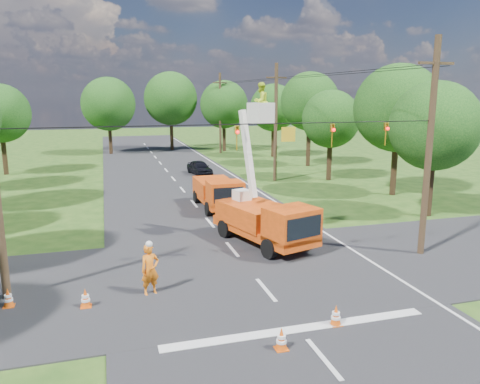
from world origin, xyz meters
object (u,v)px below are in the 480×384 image
object	(u,v)px
traffic_cone_2	(257,226)
tree_right_e	(274,108)
traffic_cone_4	(85,298)
tree_right_b	(398,108)
tree_right_d	(310,101)
bucket_truck	(265,212)
second_truck	(218,192)
ground_worker	(150,270)
tree_far_a	(108,104)
traffic_cone_0	(281,339)
distant_car	(200,168)
traffic_cone_3	(242,208)
traffic_cone_1	(336,315)
pole_right_near	(429,147)
tree_right_a	(435,126)
pole_right_far	(220,113)
tree_right_c	(331,119)
tree_left_f	(0,113)
pole_right_mid	(276,122)
traffic_cone_5	(8,298)
traffic_cone_6	(238,191)
tree_far_c	(224,105)
tree_far_b	(171,99)

from	to	relation	value
traffic_cone_2	tree_right_e	xyz separation A→B (m)	(11.73, 29.53, 5.45)
traffic_cone_4	tree_right_b	distance (m)	26.27
tree_right_b	tree_right_d	world-z (taller)	tree_right_d
bucket_truck	second_truck	bearing A→B (deg)	76.85
ground_worker	tree_right_e	bearing A→B (deg)	45.28
ground_worker	tree_far_a	bearing A→B (deg)	72.83
traffic_cone_0	tree_far_a	size ratio (longest dim) A/B	0.07
distant_car	traffic_cone_2	distance (m)	19.36
second_truck	ground_worker	distance (m)	13.56
traffic_cone_3	traffic_cone_4	size ratio (longest dim) A/B	1.00
traffic_cone_1	pole_right_near	bearing A→B (deg)	36.05
traffic_cone_2	tree_right_a	distance (m)	12.57
pole_right_far	tree_right_c	size ratio (longest dim) A/B	1.28
traffic_cone_2	traffic_cone_0	bearing A→B (deg)	-104.65
traffic_cone_4	pole_right_far	distance (m)	44.51
distant_car	tree_right_b	bearing A→B (deg)	-54.63
tree_left_f	traffic_cone_1	bearing A→B (deg)	-65.47
bucket_truck	tree_right_a	size ratio (longest dim) A/B	0.97
pole_right_mid	traffic_cone_5	bearing A→B (deg)	-130.60
traffic_cone_6	tree_right_d	distance (m)	17.64
traffic_cone_5	ground_worker	bearing A→B (deg)	-3.28
pole_right_far	tree_far_c	bearing A→B (deg)	63.43
traffic_cone_4	tree_far_c	world-z (taller)	tree_far_c
pole_right_near	tree_left_f	bearing A→B (deg)	127.84
pole_right_mid	tree_right_c	world-z (taller)	pole_right_mid
tree_left_f	tree_right_b	xyz separation A→B (m)	(29.80, -18.00, 0.75)
distant_car	traffic_cone_1	xyz separation A→B (m)	(-1.46, -30.07, -0.30)
traffic_cone_0	tree_right_a	world-z (taller)	tree_right_a
tree_left_f	tree_right_d	distance (m)	29.77
second_truck	tree_right_b	xyz separation A→B (m)	(13.72, 0.72, 5.30)
tree_right_a	tree_right_b	size ratio (longest dim) A/B	0.86
pole_right_near	pole_right_mid	bearing A→B (deg)	90.00
traffic_cone_6	tree_far_b	bearing A→B (deg)	91.28
tree_right_a	traffic_cone_1	bearing A→B (deg)	-137.35
tree_far_a	distant_car	bearing A→B (deg)	-66.91
tree_right_b	tree_right_c	size ratio (longest dim) A/B	1.23
traffic_cone_4	tree_left_f	size ratio (longest dim) A/B	0.08
traffic_cone_1	traffic_cone_6	bearing A→B (deg)	83.23
tree_right_c	traffic_cone_5	bearing A→B (deg)	-138.69
second_truck	tree_right_b	distance (m)	14.73
traffic_cone_0	tree_far_b	distance (m)	51.72
traffic_cone_1	tree_right_a	world-z (taller)	tree_right_a
pole_right_near	tree_left_f	xyz separation A→B (m)	(-23.30, 30.00, 0.58)
distant_car	traffic_cone_3	size ratio (longest dim) A/B	5.45
distant_car	tree_right_a	size ratio (longest dim) A/B	0.47
traffic_cone_3	pole_right_near	xyz separation A→B (m)	(6.04, -9.59, 4.75)
bucket_truck	tree_right_a	world-z (taller)	tree_right_a
tree_right_a	tree_right_c	distance (m)	13.01
distant_car	traffic_cone_5	xyz separation A→B (m)	(-12.06, -25.60, -0.30)
tree_right_c	tree_far_c	distance (m)	23.31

